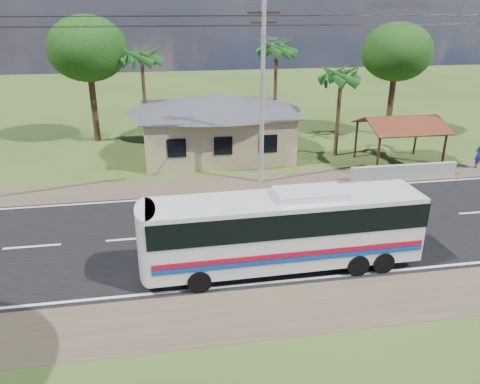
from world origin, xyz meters
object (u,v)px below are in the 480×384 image
object	(u,v)px
waiting_shed	(401,125)
coach_bus	(286,226)
motorcycle	(378,172)
person	(480,154)

from	to	relation	value
waiting_shed	coach_bus	world-z (taller)	coach_bus
motorcycle	waiting_shed	bearing A→B (deg)	-68.14
motorcycle	person	size ratio (longest dim) A/B	0.87
waiting_shed	person	size ratio (longest dim) A/B	2.77
waiting_shed	coach_bus	size ratio (longest dim) A/B	0.47
coach_bus	motorcycle	size ratio (longest dim) A/B	6.80
coach_bus	motorcycle	xyz separation A→B (m)	(8.60, 9.57, -1.53)
waiting_shed	motorcycle	bearing A→B (deg)	-134.61
coach_bus	waiting_shed	bearing A→B (deg)	46.41
motorcycle	person	bearing A→B (deg)	-107.55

